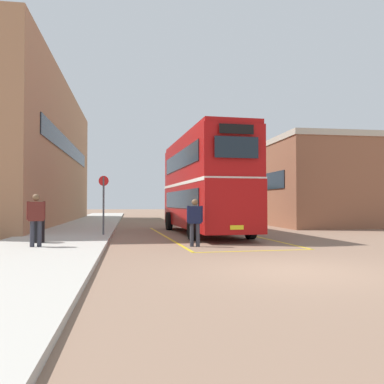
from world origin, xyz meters
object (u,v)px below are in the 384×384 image
single_deck_bus (192,201)px  bus_stop_sign (104,199)px  pedestrian_boarding (195,219)px  double_decker_bus (204,183)px  litter_bin (37,229)px  pedestrian_waiting_near (36,216)px

single_deck_bus → bus_stop_sign: single_deck_bus is taller
single_deck_bus → pedestrian_boarding: bearing=-98.5°
double_decker_bus → litter_bin: (-6.84, -4.64, -1.89)m
double_decker_bus → litter_bin: bearing=-145.8°
double_decker_bus → single_deck_bus: size_ratio=1.13×
single_deck_bus → bus_stop_sign: (-7.14, -21.03, 0.06)m
double_decker_bus → litter_bin: 8.48m
pedestrian_boarding → double_decker_bus: bearing=76.3°
litter_bin → pedestrian_boarding: bearing=-9.3°
pedestrian_boarding → pedestrian_waiting_near: size_ratio=0.99×
single_deck_bus → pedestrian_waiting_near: single_deck_bus is taller
bus_stop_sign → litter_bin: bearing=-124.3°
litter_bin → double_decker_bus: bearing=34.2°
bus_stop_sign → pedestrian_waiting_near: bearing=-112.1°
single_deck_bus → litter_bin: size_ratio=9.62×
single_deck_bus → pedestrian_boarding: single_deck_bus is taller
double_decker_bus → pedestrian_boarding: size_ratio=6.20×
pedestrian_boarding → litter_bin: bearing=170.7°
pedestrian_waiting_near → litter_bin: size_ratio=1.76×
pedestrian_waiting_near → bus_stop_sign: size_ratio=0.66×
pedestrian_boarding → pedestrian_waiting_near: 5.26m
double_decker_bus → bus_stop_sign: bearing=-161.6°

